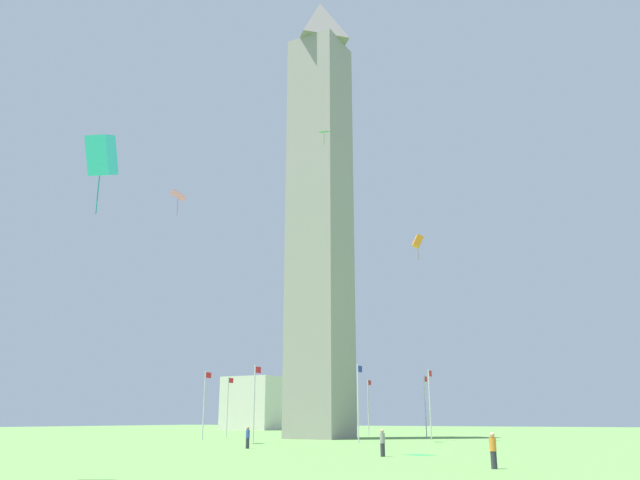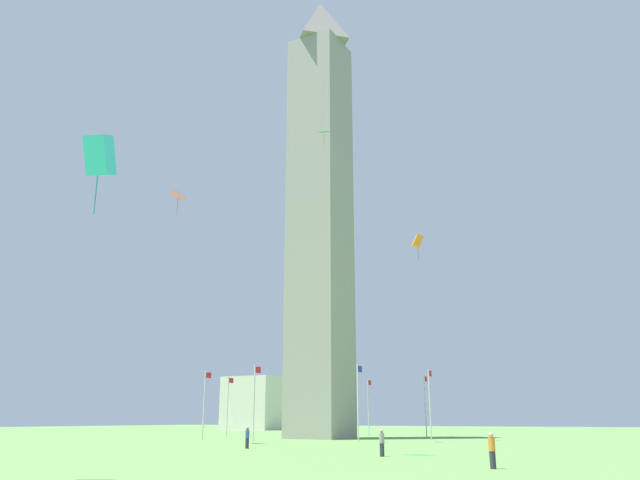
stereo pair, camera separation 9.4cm
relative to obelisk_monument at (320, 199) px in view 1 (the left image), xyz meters
The scene contains 19 objects.
ground_plane 30.02m from the obelisk_monument, ahead, with size 260.00×260.00×0.00m, color #609347.
obelisk_monument is the anchor object (origin of this frame).
flagpole_n 29.32m from the obelisk_monument, ahead, with size 1.12×0.14×7.61m.
flagpole_ne 29.31m from the obelisk_monument, 44.82° to the left, with size 1.12×0.14×7.61m.
flagpole_e 29.29m from the obelisk_monument, 89.74° to the left, with size 1.12×0.14×7.61m.
flagpole_se 29.27m from the obelisk_monument, 134.82° to the left, with size 1.12×0.14×7.61m.
flagpole_s 29.26m from the obelisk_monument, behind, with size 1.12×0.14×7.61m.
flagpole_sw 29.27m from the obelisk_monument, 134.82° to the right, with size 1.12×0.14×7.61m.
flagpole_w 29.29m from the obelisk_monument, 89.74° to the right, with size 1.12×0.14×7.61m.
flagpole_nw 29.31m from the obelisk_monument, 44.82° to the right, with size 1.12×0.14×7.61m.
person_gray_shirt 46.81m from the obelisk_monument, 144.79° to the right, with size 0.32×0.32×1.67m.
person_orange_shirt 55.40m from the obelisk_monument, 140.86° to the right, with size 0.32×0.32×1.66m.
person_blue_shirt 39.16m from the obelisk_monument, 163.75° to the right, with size 0.32×0.32×1.67m.
kite_orange_box 16.66m from the obelisk_monument, 100.56° to the right, with size 1.38×1.50×2.95m.
kite_pink_diamond 23.48m from the obelisk_monument, 169.47° to the left, with size 2.11×2.14×2.57m.
kite_cyan_box 61.45m from the obelisk_monument, 158.36° to the right, with size 1.40×1.15×2.89m.
kite_green_diamond 14.63m from the obelisk_monument, 149.13° to the right, with size 1.29×1.32×1.68m.
distant_building 73.27m from the obelisk_monument, 36.70° to the left, with size 28.76×11.61×10.90m.
picnic_blanket_near_first_person 46.17m from the obelisk_monument, 140.23° to the right, with size 1.80×1.40×0.01m, color green.
Camera 1 is at (-68.13, -37.80, 2.30)m, focal length 35.30 mm.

